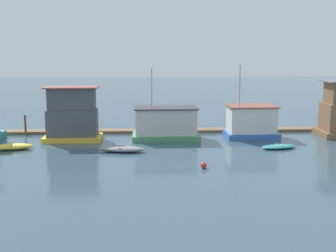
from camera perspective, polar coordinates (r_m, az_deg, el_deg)
ground_plane at (r=46.59m, az=-0.07°, el=-1.50°), size 200.00×200.00×0.00m
dock_walkway at (r=49.96m, az=-0.28°, el=-0.57°), size 51.00×1.66×0.30m
houseboat_yellow at (r=46.08m, az=-11.59°, el=1.21°), size 5.56×3.21×5.23m
houseboat_green at (r=46.12m, az=-0.28°, el=0.31°), size 6.54×3.95×6.97m
houseboat_blue at (r=47.63m, az=10.10°, el=0.49°), size 5.13×3.76×7.20m
dinghy_yellow at (r=43.58m, az=-18.43°, el=-2.40°), size 3.72×1.96×0.54m
dinghy_grey at (r=40.66m, az=-5.73°, el=-2.79°), size 4.29×2.12×0.52m
dinghy_teal at (r=42.96m, az=13.39°, el=-2.46°), size 3.51×2.15×0.35m
mooring_post_near_right at (r=49.12m, az=-10.60°, el=0.04°), size 0.28×0.28×1.90m
mooring_post_near_left at (r=49.86m, az=9.23°, el=0.22°), size 0.23×0.23×1.91m
mooring_post_centre at (r=50.15m, az=-17.00°, el=0.10°), size 0.22×0.22×2.11m
buoy_red at (r=35.10m, az=4.38°, el=-4.80°), size 0.46×0.46×0.46m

